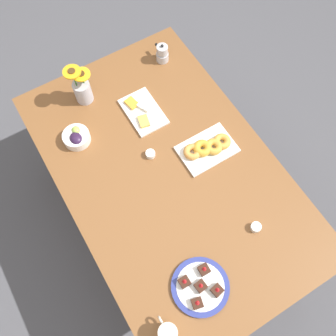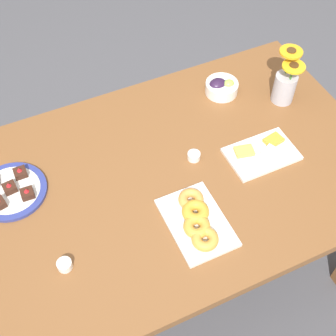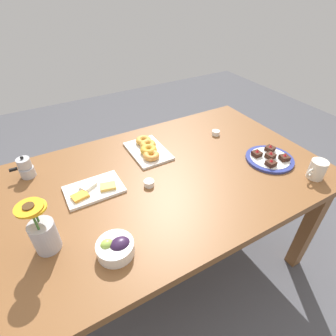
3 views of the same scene
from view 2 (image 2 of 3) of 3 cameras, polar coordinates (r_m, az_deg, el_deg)
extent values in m
plane|color=#4C4C51|center=(2.34, 0.00, -11.80)|extent=(6.00, 6.00, 0.00)
cube|color=brown|center=(1.73, 0.00, -1.22)|extent=(1.60, 1.00, 0.04)
cube|color=brown|center=(2.50, 11.04, 6.35)|extent=(0.07, 0.07, 0.70)
cylinder|color=white|center=(2.00, 6.55, 9.71)|extent=(0.14, 0.14, 0.05)
ellipsoid|color=#2D1938|center=(1.98, 6.07, 10.12)|extent=(0.07, 0.06, 0.04)
ellipsoid|color=#9EC14C|center=(1.99, 7.41, 10.13)|extent=(0.05, 0.04, 0.04)
cube|color=white|center=(1.80, 11.33, 1.68)|extent=(0.26, 0.17, 0.01)
cube|color=#EFB74C|center=(1.77, 9.28, 2.04)|extent=(0.08, 0.06, 0.02)
cube|color=white|center=(1.78, 12.29, 1.76)|extent=(0.08, 0.07, 0.02)
cube|color=orange|center=(1.83, 12.75, 3.32)|extent=(0.08, 0.06, 0.01)
cube|color=white|center=(1.59, 3.51, -6.66)|extent=(0.19, 0.28, 0.01)
torus|color=gold|center=(1.53, 4.53, -8.62)|extent=(0.11, 0.11, 0.03)
torus|color=gold|center=(1.55, 3.53, -7.13)|extent=(0.09, 0.09, 0.03)
torus|color=gold|center=(1.58, 3.36, -5.34)|extent=(0.12, 0.12, 0.04)
torus|color=gold|center=(1.61, 2.82, -3.84)|extent=(0.12, 0.12, 0.03)
cylinder|color=white|center=(1.75, 3.17, 1.47)|extent=(0.05, 0.05, 0.03)
cylinder|color=#C68923|center=(1.74, 3.19, 1.68)|extent=(0.04, 0.04, 0.01)
cylinder|color=white|center=(1.54, -12.49, -11.46)|extent=(0.05, 0.05, 0.03)
cylinder|color=maroon|center=(1.53, -12.56, -11.29)|extent=(0.04, 0.04, 0.01)
cylinder|color=navy|center=(1.75, -18.56, -2.70)|extent=(0.25, 0.25, 0.01)
cylinder|color=white|center=(1.75, -18.57, -2.66)|extent=(0.21, 0.21, 0.01)
cube|color=#381E14|center=(1.76, -17.56, -0.56)|extent=(0.04, 0.04, 0.02)
cone|color=red|center=(1.75, -17.71, -0.18)|extent=(0.02, 0.02, 0.01)
cube|color=#381E14|center=(1.70, -16.77, -2.99)|extent=(0.05, 0.05, 0.02)
cone|color=red|center=(1.68, -16.92, -2.62)|extent=(0.02, 0.02, 0.01)
cube|color=#381E14|center=(1.73, -18.73, -2.30)|extent=(0.05, 0.05, 0.02)
cone|color=red|center=(1.72, -18.89, -1.93)|extent=(0.02, 0.02, 0.01)
cylinder|color=#B2B2BC|center=(1.99, 13.97, 9.45)|extent=(0.09, 0.09, 0.13)
cylinder|color=#3D702D|center=(1.93, 14.46, 12.30)|extent=(0.01, 0.01, 0.10)
cylinder|color=orange|center=(1.90, 14.79, 13.55)|extent=(0.09, 0.09, 0.01)
cylinder|color=#472D14|center=(1.89, 14.83, 13.69)|extent=(0.04, 0.04, 0.01)
cylinder|color=#3D702D|center=(1.92, 14.87, 11.11)|extent=(0.01, 0.01, 0.06)
cylinder|color=yellow|center=(1.90, 15.08, 11.88)|extent=(0.09, 0.09, 0.01)
cylinder|color=#472D14|center=(1.89, 15.12, 12.01)|extent=(0.04, 0.04, 0.01)
camera|label=1|loc=(1.37, -59.43, 51.16)|focal=40.00mm
camera|label=3|loc=(2.12, 2.79, 37.40)|focal=28.00mm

